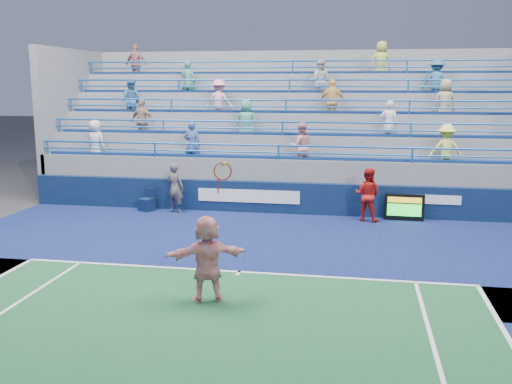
% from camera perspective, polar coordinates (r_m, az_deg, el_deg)
% --- Properties ---
extents(ground, '(120.00, 120.00, 0.00)m').
position_cam_1_polar(ground, '(13.81, -1.69, -8.06)').
color(ground, '#333538').
extents(sponsor_wall, '(18.00, 0.32, 1.10)m').
position_cam_1_polar(sponsor_wall, '(19.86, 2.16, -0.56)').
color(sponsor_wall, '#0A1938').
rests_on(sponsor_wall, ground).
extents(bleacher_stand, '(18.00, 5.60, 6.13)m').
position_cam_1_polar(bleacher_stand, '(23.40, 3.45, 3.63)').
color(bleacher_stand, slate).
rests_on(bleacher_stand, ground).
extents(serve_speed_board, '(1.29, 0.19, 0.89)m').
position_cam_1_polar(serve_speed_board, '(19.38, 14.60, -1.51)').
color(serve_speed_board, black).
rests_on(serve_speed_board, ground).
extents(judge_chair, '(0.60, 0.62, 0.81)m').
position_cam_1_polar(judge_chair, '(20.60, -10.87, -1.16)').
color(judge_chair, '#0C1A3C').
rests_on(judge_chair, ground).
extents(tennis_player, '(1.78, 1.15, 2.94)m').
position_cam_1_polar(tennis_player, '(11.85, -4.90, -6.63)').
color(tennis_player, white).
rests_on(tennis_player, ground).
extents(line_judge, '(0.71, 0.54, 1.76)m').
position_cam_1_polar(line_judge, '(20.08, -8.10, 0.42)').
color(line_judge, '#151B3B').
rests_on(line_judge, ground).
extents(ball_girl, '(1.03, 0.91, 1.77)m').
position_cam_1_polar(ball_girl, '(18.99, 11.09, -0.26)').
color(ball_girl, '#AD1713').
rests_on(ball_girl, ground).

